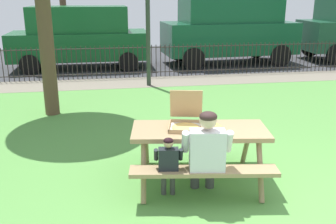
{
  "coord_description": "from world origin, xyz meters",
  "views": [
    {
      "loc": [
        -2.22,
        -3.53,
        2.5
      ],
      "look_at": [
        -1.29,
        2.04,
        0.75
      ],
      "focal_mm": 41.22,
      "sensor_mm": 36.0,
      "label": 1
    }
  ],
  "objects_px": {
    "parked_car_left": "(80,36)",
    "child_at_table": "(168,163)",
    "pizza_box_open": "(186,120)",
    "adult_at_table": "(206,151)",
    "parked_car_center": "(229,28)",
    "pizza_slice_on_table": "(214,125)",
    "picnic_table_foreground": "(199,141)"
  },
  "relations": [
    {
      "from": "parked_car_left",
      "to": "child_at_table",
      "type": "bearing_deg",
      "value": -80.95
    },
    {
      "from": "pizza_box_open",
      "to": "adult_at_table",
      "type": "height_order",
      "value": "pizza_box_open"
    },
    {
      "from": "adult_at_table",
      "to": "parked_car_center",
      "type": "relative_size",
      "value": 0.25
    },
    {
      "from": "pizza_box_open",
      "to": "parked_car_left",
      "type": "bearing_deg",
      "value": 101.71
    },
    {
      "from": "child_at_table",
      "to": "parked_car_center",
      "type": "xyz_separation_m",
      "value": [
        3.8,
        9.35,
        0.78
      ]
    },
    {
      "from": "parked_car_left",
      "to": "pizza_slice_on_table",
      "type": "bearing_deg",
      "value": -75.95
    },
    {
      "from": "picnic_table_foreground",
      "to": "adult_at_table",
      "type": "height_order",
      "value": "adult_at_table"
    },
    {
      "from": "pizza_slice_on_table",
      "to": "parked_car_left",
      "type": "relative_size",
      "value": 0.06
    },
    {
      "from": "child_at_table",
      "to": "parked_car_center",
      "type": "height_order",
      "value": "parked_car_center"
    },
    {
      "from": "picnic_table_foreground",
      "to": "pizza_box_open",
      "type": "relative_size",
      "value": 3.23
    },
    {
      "from": "pizza_slice_on_table",
      "to": "parked_car_left",
      "type": "distance_m",
      "value": 9.09
    },
    {
      "from": "pizza_box_open",
      "to": "parked_car_left",
      "type": "height_order",
      "value": "parked_car_left"
    },
    {
      "from": "picnic_table_foreground",
      "to": "parked_car_center",
      "type": "xyz_separation_m",
      "value": [
        3.3,
        8.9,
        0.71
      ]
    },
    {
      "from": "picnic_table_foreground",
      "to": "adult_at_table",
      "type": "xyz_separation_m",
      "value": [
        -0.04,
        -0.5,
        0.06
      ]
    },
    {
      "from": "child_at_table",
      "to": "parked_car_left",
      "type": "relative_size",
      "value": 0.19
    },
    {
      "from": "pizza_box_open",
      "to": "pizza_slice_on_table",
      "type": "xyz_separation_m",
      "value": [
        0.38,
        -0.03,
        -0.09
      ]
    },
    {
      "from": "pizza_box_open",
      "to": "pizza_slice_on_table",
      "type": "bearing_deg",
      "value": -3.86
    },
    {
      "from": "pizza_box_open",
      "to": "parked_car_center",
      "type": "height_order",
      "value": "parked_car_center"
    },
    {
      "from": "child_at_table",
      "to": "parked_car_center",
      "type": "bearing_deg",
      "value": 67.9
    },
    {
      "from": "parked_car_left",
      "to": "parked_car_center",
      "type": "xyz_separation_m",
      "value": [
        5.29,
        0.0,
        0.21
      ]
    },
    {
      "from": "adult_at_table",
      "to": "pizza_slice_on_table",
      "type": "bearing_deg",
      "value": 66.31
    },
    {
      "from": "parked_car_center",
      "to": "adult_at_table",
      "type": "bearing_deg",
      "value": -109.55
    },
    {
      "from": "pizza_box_open",
      "to": "parked_car_center",
      "type": "xyz_separation_m",
      "value": [
        3.47,
        8.79,
        0.44
      ]
    },
    {
      "from": "pizza_slice_on_table",
      "to": "parked_car_center",
      "type": "height_order",
      "value": "parked_car_center"
    },
    {
      "from": "pizza_slice_on_table",
      "to": "parked_car_center",
      "type": "relative_size",
      "value": 0.06
    },
    {
      "from": "adult_at_table",
      "to": "parked_car_center",
      "type": "distance_m",
      "value": 9.99
    },
    {
      "from": "pizza_box_open",
      "to": "child_at_table",
      "type": "relative_size",
      "value": 0.71
    },
    {
      "from": "pizza_box_open",
      "to": "pizza_slice_on_table",
      "type": "distance_m",
      "value": 0.39
    },
    {
      "from": "picnic_table_foreground",
      "to": "pizza_box_open",
      "type": "distance_m",
      "value": 0.33
    },
    {
      "from": "adult_at_table",
      "to": "parked_car_center",
      "type": "xyz_separation_m",
      "value": [
        3.34,
        9.4,
        0.65
      ]
    },
    {
      "from": "child_at_table",
      "to": "parked_car_left",
      "type": "bearing_deg",
      "value": 99.05
    },
    {
      "from": "pizza_box_open",
      "to": "child_at_table",
      "type": "xyz_separation_m",
      "value": [
        -0.33,
        -0.56,
        -0.34
      ]
    }
  ]
}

